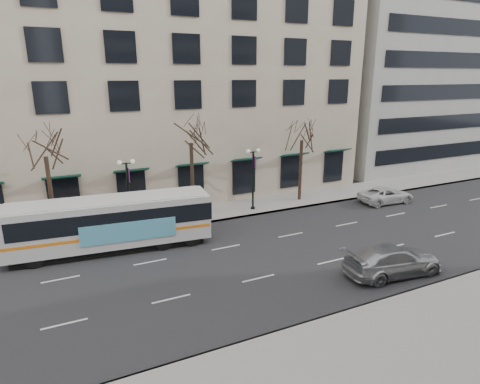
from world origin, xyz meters
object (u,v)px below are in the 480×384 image
lamp_post_right (253,176)px  city_bus (112,222)px  white_pickup (386,195)px  tree_far_left (44,142)px  lamp_post_left (129,191)px  tree_far_mid (191,130)px  silver_car (393,260)px  tree_far_right (302,129)px

lamp_post_right → city_bus: (-11.70, -3.02, -1.07)m
white_pickup → tree_far_left: bearing=86.2°
lamp_post_left → white_pickup: lamp_post_left is taller
tree_far_left → tree_far_mid: bearing=0.0°
tree_far_mid → lamp_post_left: 6.40m
lamp_post_left → white_pickup: bearing=-8.0°
tree_far_mid → white_pickup: (16.69, -3.66, -6.22)m
tree_far_left → white_pickup: size_ratio=1.68×
tree_far_mid → lamp_post_right: (5.01, -0.60, -3.96)m
tree_far_mid → lamp_post_left: bearing=-173.1°
tree_far_mid → city_bus: bearing=-151.6°
tree_far_left → lamp_post_left: 6.29m
tree_far_mid → lamp_post_left: (-4.99, -0.60, -3.96)m
tree_far_mid → white_pickup: tree_far_mid is taller
tree_far_mid → lamp_post_left: size_ratio=1.64×
city_bus → silver_car: (13.81, -10.24, -1.03)m
silver_car → white_pickup: bearing=-37.6°
tree_far_mid → silver_car: bearing=-62.8°
tree_far_left → silver_car: bearing=-39.0°
tree_far_right → lamp_post_left: 15.40m
lamp_post_left → city_bus: (-1.70, -3.02, -1.07)m
city_bus → silver_car: bearing=-31.0°
tree_far_mid → white_pickup: 18.18m
tree_far_left → white_pickup: (26.69, -3.66, -6.01)m
tree_far_right → lamp_post_left: size_ratio=1.55×
lamp_post_right → silver_car: bearing=-80.9°
tree_far_mid → lamp_post_left: tree_far_mid is taller
lamp_post_left → silver_car: bearing=-47.6°
lamp_post_right → tree_far_left: bearing=177.7°
lamp_post_left → lamp_post_right: 10.00m
tree_far_mid → city_bus: tree_far_mid is taller
silver_car → lamp_post_left: bearing=48.0°
lamp_post_left → lamp_post_right: same height
tree_far_mid → silver_car: size_ratio=1.47×
tree_far_left → silver_car: size_ratio=1.43×
tree_far_right → lamp_post_right: size_ratio=1.55×
tree_far_left → white_pickup: bearing=-7.8°
tree_far_right → white_pickup: tree_far_right is taller
tree_far_mid → tree_far_left: bearing=-180.0°
lamp_post_right → silver_car: (2.12, -13.26, -2.10)m
lamp_post_right → silver_car: size_ratio=0.89×
lamp_post_left → tree_far_right: bearing=2.3°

